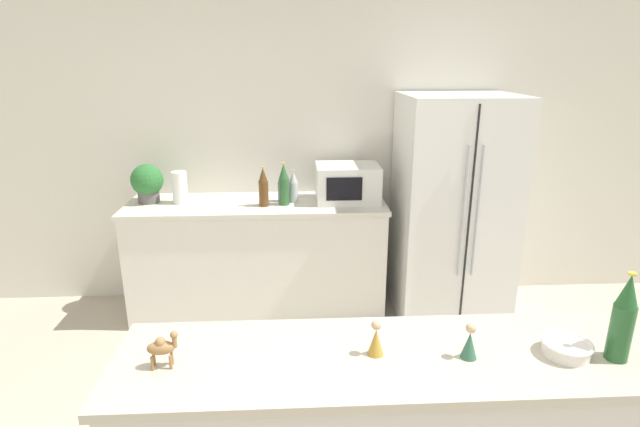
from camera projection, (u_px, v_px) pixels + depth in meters
name	position (u px, v px, depth m)	size (l,w,h in m)	color
wall_back	(305.00, 147.00, 4.05)	(8.00, 0.06, 2.55)	silver
back_counter	(259.00, 257.00, 3.96)	(1.98, 0.63, 0.91)	silver
refrigerator	(453.00, 209.00, 3.84)	(0.83, 0.75, 1.72)	white
potted_plant	(147.00, 182.00, 3.78)	(0.24, 0.24, 0.30)	#595451
paper_towel_roll	(180.00, 187.00, 3.77)	(0.11, 0.11, 0.24)	white
microwave	(348.00, 183.00, 3.83)	(0.48, 0.37, 0.28)	white
back_bottle_0	(284.00, 185.00, 3.72)	(0.08, 0.08, 0.32)	#2D6033
back_bottle_1	(293.00, 187.00, 3.80)	(0.07, 0.07, 0.25)	#B2B7BC
back_bottle_2	(282.00, 187.00, 3.82)	(0.07, 0.07, 0.24)	navy
back_bottle_3	(263.00, 187.00, 3.69)	(0.07, 0.07, 0.30)	brown
wine_bottle	(623.00, 319.00, 1.79)	(0.08, 0.08, 0.34)	#235628
fruit_bowl	(566.00, 347.00, 1.85)	(0.18, 0.18, 0.06)	white
camel_figurine	(162.00, 347.00, 1.76)	(0.11, 0.06, 0.14)	olive
wise_man_figurine_blue	(470.00, 343.00, 1.82)	(0.06, 0.06, 0.14)	#33664C
wise_man_figurine_crimson	(376.00, 340.00, 1.84)	(0.06, 0.06, 0.14)	#B28933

